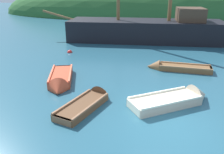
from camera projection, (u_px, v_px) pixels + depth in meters
name	position (u px, v px, depth m)	size (l,w,h in m)	color
ground_plane	(167.00, 126.00, 8.45)	(120.00, 120.00, 0.00)	#285B70
shore_hill	(156.00, 15.00, 41.17)	(55.50, 19.98, 12.74)	#2D602D
sailing_ship	(147.00, 33.00, 21.51)	(16.19, 4.87, 13.06)	black
rowboat_portside	(60.00, 81.00, 12.13)	(2.06, 3.55, 1.00)	#C64C2D
rowboat_center	(176.00, 100.00, 10.08)	(3.59, 3.03, 1.10)	beige
rowboat_far	(90.00, 103.00, 9.99)	(1.77, 3.32, 0.92)	brown
rowboat_near_dock	(175.00, 68.00, 14.14)	(3.72, 1.07, 0.87)	brown
buoy_red	(70.00, 53.00, 17.87)	(0.38, 0.38, 0.38)	red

